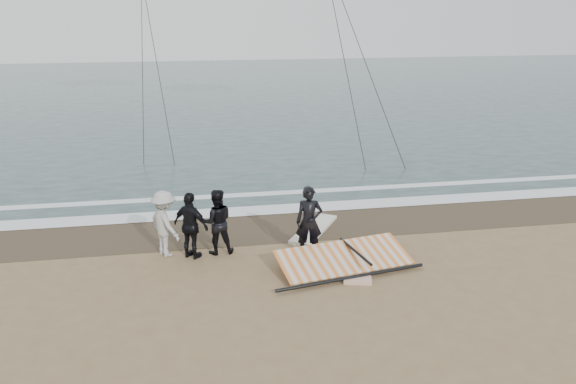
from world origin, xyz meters
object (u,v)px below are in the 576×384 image
(board_white, at_px, (356,262))
(man_main, at_px, (309,222))
(sail_rig, at_px, (340,259))
(board_cream, at_px, (314,229))

(board_white, bearing_deg, man_main, 161.55)
(sail_rig, bearing_deg, man_main, 131.08)
(board_cream, height_order, sail_rig, sail_rig)
(board_cream, xyz_separation_m, sail_rig, (0.16, -2.48, 0.14))
(board_cream, distance_m, sail_rig, 2.49)
(board_white, xyz_separation_m, sail_rig, (-0.45, -0.05, 0.14))
(board_cream, bearing_deg, sail_rig, -53.72)
(man_main, bearing_deg, board_white, -22.45)
(board_cream, bearing_deg, board_white, -43.23)
(man_main, distance_m, sail_rig, 1.31)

